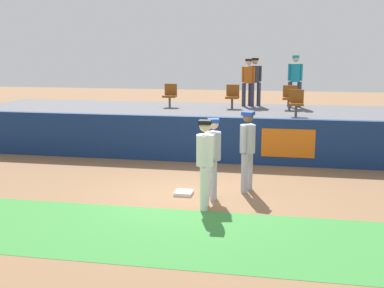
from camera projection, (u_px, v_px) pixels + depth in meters
name	position (u px, v px, depth m)	size (l,w,h in m)	color
ground_plane	(195.00, 197.00, 11.15)	(60.00, 60.00, 0.00)	#846042
grass_foreground_strip	(170.00, 234.00, 8.88)	(18.00, 2.80, 0.01)	#388438
first_base	(184.00, 193.00, 11.32)	(0.40, 0.40, 0.08)	white
player_fielder_home	(205.00, 158.00, 10.17)	(0.37, 0.59, 1.87)	white
player_runner_visitor	(247.00, 146.00, 11.41)	(0.44, 0.51, 1.89)	#9EA3AD
player_coach_visitor	(213.00, 153.00, 10.86)	(0.41, 0.50, 1.81)	#9EA3AD
field_wall	(217.00, 140.00, 14.42)	(18.00, 0.26, 1.36)	navy
bleacher_platform	(227.00, 128.00, 16.91)	(18.00, 4.80, 1.24)	#59595E
seat_back_right	(290.00, 96.00, 16.97)	(0.48, 0.44, 0.84)	#4C4C51
seat_front_right	(296.00, 102.00, 15.19)	(0.45, 0.44, 0.84)	#4C4C51
seat_back_left	(170.00, 94.00, 17.76)	(0.45, 0.44, 0.84)	#4C4C51
seat_back_center	(232.00, 95.00, 17.34)	(0.46, 0.44, 0.84)	#4C4C51
spectator_hooded	(295.00, 77.00, 17.67)	(0.52, 0.36, 1.86)	#33384C
spectator_capped	(248.00, 79.00, 17.92)	(0.48, 0.33, 1.73)	#33384C
spectator_casual	(255.00, 78.00, 18.05)	(0.49, 0.37, 1.76)	#33384C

